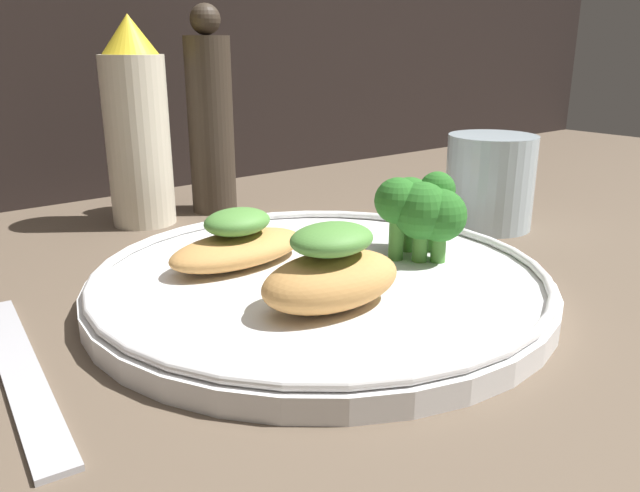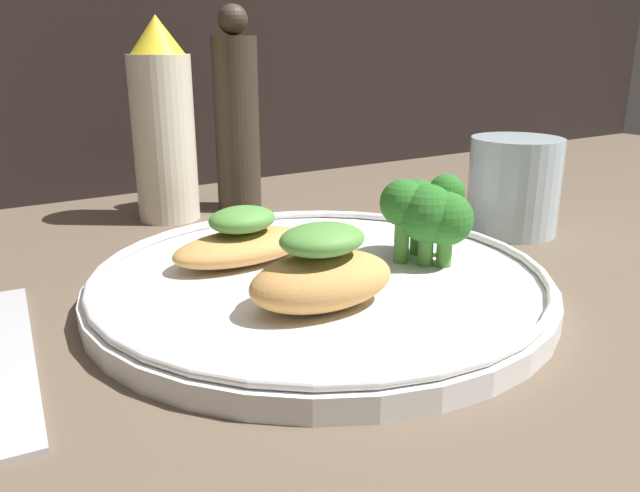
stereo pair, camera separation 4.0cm
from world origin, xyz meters
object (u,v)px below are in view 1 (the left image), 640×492
drinking_glass (490,182)px  sauce_bottle (137,128)px  plate (320,281)px  broccoli_bunch (419,208)px  pepper_grinder (211,120)px

drinking_glass → sauce_bottle: bearing=139.2°
plate → drinking_glass: 22.44cm
plate → sauce_bottle: bearing=94.1°
plate → broccoli_bunch: bearing=-10.3°
plate → drinking_glass: drinking_glass is taller
sauce_bottle → pepper_grinder: (7.32, 0.00, 0.19)cm
broccoli_bunch → drinking_glass: size_ratio=0.85×
broccoli_bunch → pepper_grinder: size_ratio=0.36×
broccoli_bunch → pepper_grinder: (-2.02, 25.16, 3.94)cm
drinking_glass → broccoli_bunch: bearing=-161.6°
plate → pepper_grinder: size_ratio=1.54×
broccoli_bunch → sauce_bottle: bearing=110.4°
sauce_bottle → drinking_glass: sauce_bottle is taller
plate → broccoli_bunch: (7.65, -1.38, 3.96)cm
sauce_bottle → drinking_glass: size_ratio=2.21×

